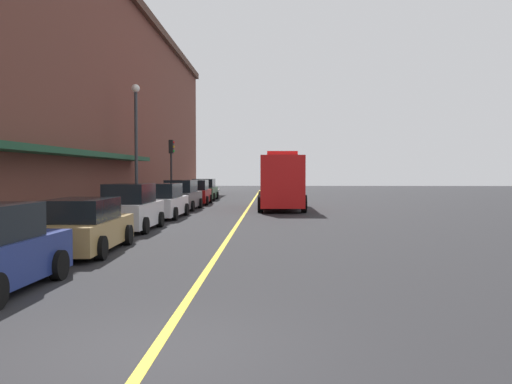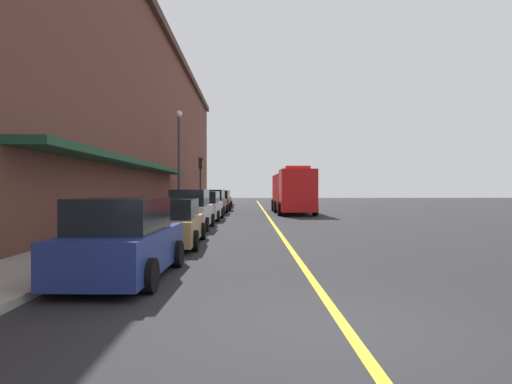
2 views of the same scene
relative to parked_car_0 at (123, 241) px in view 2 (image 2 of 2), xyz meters
name	(u,v)px [view 2 (image 2 of 2)]	position (x,y,z in m)	size (l,w,h in m)	color
ground_plane	(267,215)	(3.94, 21.75, -0.79)	(112.00, 112.00, 0.00)	#232326
sidewalk_left	(181,214)	(-2.26, 21.75, -0.72)	(2.40, 70.00, 0.15)	#9E9B93
lane_center_stripe	(267,215)	(3.94, 21.75, -0.79)	(0.16, 70.00, 0.01)	gold
brick_building_left	(94,117)	(-8.15, 20.74, 6.06)	(10.56, 64.00, 13.69)	brown
parked_car_0	(123,241)	(0.00, 0.00, 0.00)	(2.04, 4.16, 1.70)	navy
parked_car_1	(172,223)	(0.07, 5.21, -0.06)	(2.09, 4.70, 1.55)	#A5844C
parked_car_2	(191,211)	(-0.09, 10.90, 0.06)	(2.00, 4.14, 1.85)	silver
parked_car_3	(205,207)	(-0.04, 16.67, 0.01)	(2.13, 4.67, 1.73)	silver
parked_car_4	(213,203)	(-0.02, 22.35, 0.05)	(2.09, 4.57, 1.81)	#595B60
parked_car_5	(219,201)	(0.06, 27.78, 0.01)	(2.07, 4.24, 1.73)	maroon
parked_car_6	(222,199)	(-0.10, 33.64, 0.01)	(2.07, 4.22, 1.73)	#2D5133
fire_truck	(292,192)	(5.98, 23.37, 0.86)	(2.87, 8.69, 3.46)	red
parking_meter_0	(193,200)	(-1.41, 22.11, 0.27)	(0.14, 0.18, 1.33)	#4C4C51
parking_meter_1	(201,198)	(-1.41, 27.38, 0.27)	(0.14, 0.18, 1.33)	#4C4C51
street_lamp_left	(179,151)	(-2.01, 19.37, 3.61)	(0.44, 0.44, 6.94)	#33383D
traffic_light_near	(201,173)	(-1.35, 26.15, 2.36)	(0.38, 0.36, 4.30)	#232326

